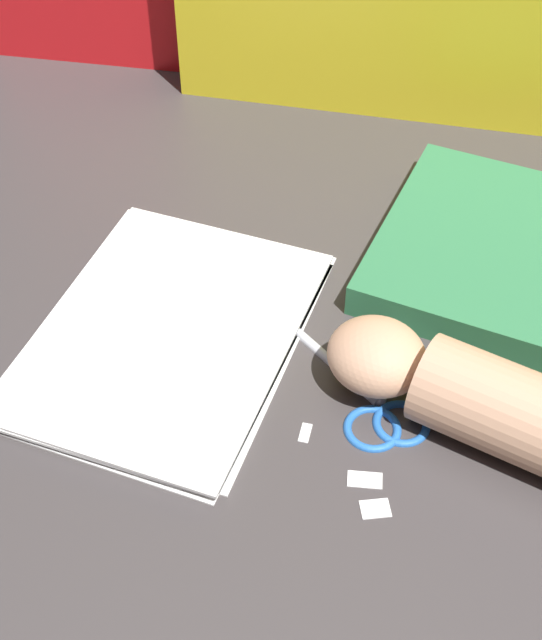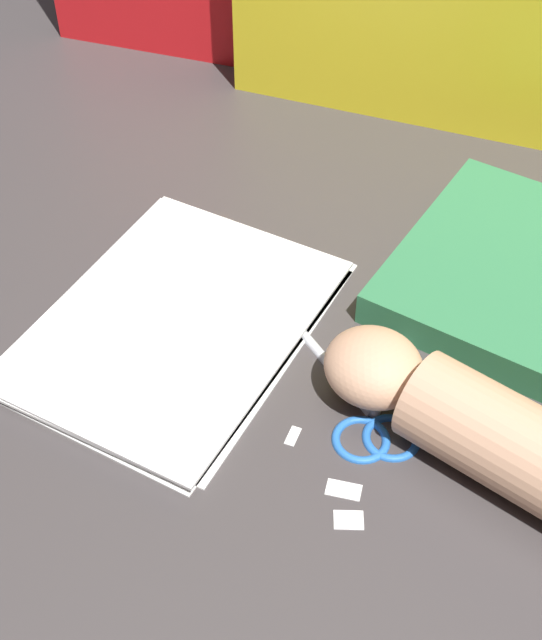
% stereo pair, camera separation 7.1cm
% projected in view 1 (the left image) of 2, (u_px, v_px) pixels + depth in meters
% --- Properties ---
extents(ground_plane, '(6.00, 6.00, 0.00)m').
position_uv_depth(ground_plane, '(271.00, 369.00, 0.76)').
color(ground_plane, '#3D3838').
extents(paper_stack, '(0.22, 0.30, 0.01)m').
position_uv_depth(paper_stack, '(169.00, 333.00, 0.78)').
color(paper_stack, white).
rests_on(paper_stack, ground_plane).
extents(book_closed, '(0.22, 0.25, 0.03)m').
position_uv_depth(book_closed, '(495.00, 251.00, 0.84)').
color(book_closed, '#2D7247').
rests_on(book_closed, ground_plane).
extents(scissors, '(0.16, 0.17, 0.01)m').
position_uv_depth(scissors, '(377.00, 397.00, 0.73)').
color(scissors, silver).
rests_on(scissors, ground_plane).
extents(hand_forearm, '(0.31, 0.12, 0.07)m').
position_uv_depth(hand_forearm, '(514.00, 413.00, 0.68)').
color(hand_forearm, tan).
rests_on(hand_forearm, ground_plane).
extents(paper_scrap_near, '(0.03, 0.02, 0.00)m').
position_uv_depth(paper_scrap_near, '(365.00, 479.00, 0.68)').
color(paper_scrap_near, white).
rests_on(paper_scrap_near, ground_plane).
extents(paper_scrap_mid, '(0.03, 0.02, 0.00)m').
position_uv_depth(paper_scrap_mid, '(375.00, 508.00, 0.66)').
color(paper_scrap_mid, white).
rests_on(paper_scrap_mid, ground_plane).
extents(paper_scrap_far, '(0.01, 0.02, 0.00)m').
position_uv_depth(paper_scrap_far, '(305.00, 433.00, 0.71)').
color(paper_scrap_far, white).
rests_on(paper_scrap_far, ground_plane).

